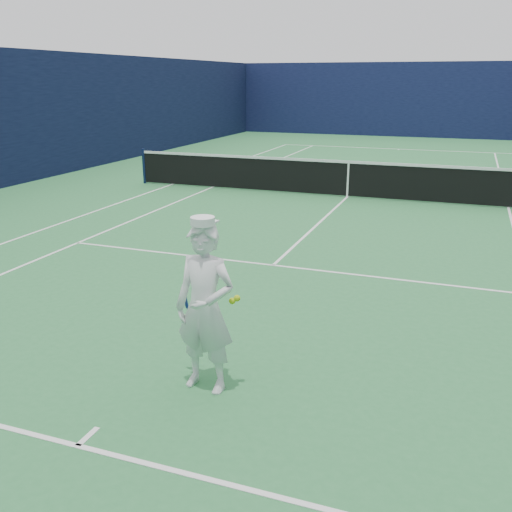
# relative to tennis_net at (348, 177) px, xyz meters

# --- Properties ---
(ground) EXTENTS (80.00, 80.00, 0.00)m
(ground) POSITION_rel_tennis_net_xyz_m (0.00, 0.00, -0.55)
(ground) COLOR #2C753E
(ground) RESTS_ON ground
(court_markings) EXTENTS (11.03, 23.83, 0.01)m
(court_markings) POSITION_rel_tennis_net_xyz_m (0.00, 0.00, -0.55)
(court_markings) COLOR white
(court_markings) RESTS_ON ground
(windscreen_fence) EXTENTS (20.12, 36.12, 4.00)m
(windscreen_fence) POSITION_rel_tennis_net_xyz_m (0.00, 0.00, 1.45)
(windscreen_fence) COLOR #0F143A
(windscreen_fence) RESTS_ON ground
(tennis_net) EXTENTS (12.88, 0.09, 1.07)m
(tennis_net) POSITION_rel_tennis_net_xyz_m (0.00, 0.00, 0.00)
(tennis_net) COLOR #141E4C
(tennis_net) RESTS_ON ground
(tennis_player) EXTENTS (0.76, 0.52, 1.86)m
(tennis_player) POSITION_rel_tennis_net_xyz_m (0.65, -10.54, 0.35)
(tennis_player) COLOR white
(tennis_player) RESTS_ON ground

